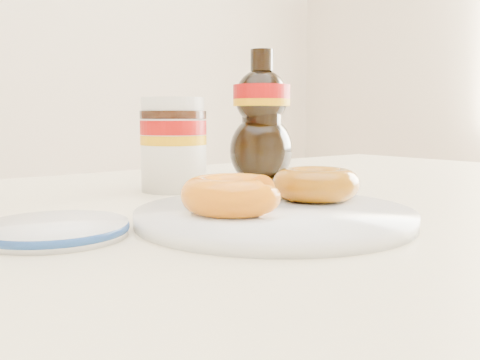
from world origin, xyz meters
TOP-DOWN VIEW (x-y plane):
  - dining_table at (0.00, 0.10)m, footprint 1.40×0.90m
  - plate at (-0.08, 0.03)m, footprint 0.26×0.26m
  - donut_bitten at (-0.12, 0.04)m, footprint 0.10×0.10m
  - donut_whole at (-0.00, 0.05)m, footprint 0.12×0.12m
  - nutella_jar at (-0.03, 0.27)m, footprint 0.09×0.09m
  - syrup_bottle at (0.12, 0.27)m, footprint 0.11×0.10m
  - dark_jar at (-0.03, 0.28)m, footprint 0.05×0.05m
  - blue_rim_saucer at (-0.26, 0.10)m, footprint 0.12×0.12m

SIDE VIEW (x-z plane):
  - dining_table at x=0.00m, z-range 0.29..1.04m
  - blue_rim_saucer at x=-0.26m, z-range 0.75..0.76m
  - plate at x=-0.08m, z-range 0.75..0.76m
  - donut_whole at x=0.00m, z-range 0.76..0.79m
  - donut_bitten at x=-0.12m, z-range 0.76..0.79m
  - dark_jar at x=-0.03m, z-range 0.75..0.83m
  - nutella_jar at x=-0.03m, z-range 0.75..0.88m
  - syrup_bottle at x=0.12m, z-range 0.75..0.94m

